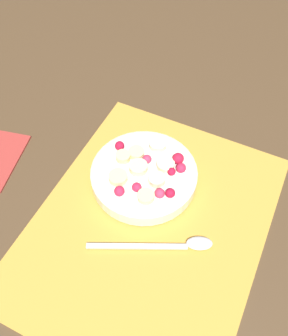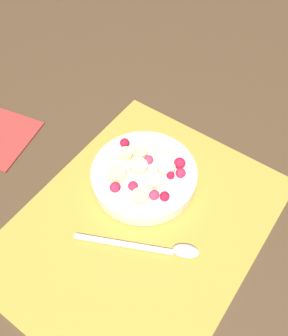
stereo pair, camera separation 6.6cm
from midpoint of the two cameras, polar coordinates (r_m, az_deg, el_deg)
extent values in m
plane|color=#4C3823|center=(0.64, 2.39, -8.87)|extent=(3.00, 3.00, 0.00)
cube|color=gold|center=(0.64, 2.40, -8.75)|extent=(0.48, 0.37, 0.01)
cylinder|color=silver|center=(0.67, 2.78, -1.34)|extent=(0.19, 0.19, 0.03)
torus|color=silver|center=(0.67, 2.81, -0.85)|extent=(0.19, 0.19, 0.01)
cylinder|color=white|center=(0.66, 2.83, -0.63)|extent=(0.17, 0.17, 0.00)
cylinder|color=beige|center=(0.62, 2.40, -4.54)|extent=(0.04, 0.04, 0.01)
cylinder|color=beige|center=(0.68, 2.12, 2.25)|extent=(0.04, 0.04, 0.01)
cylinder|color=beige|center=(0.66, 2.00, -0.02)|extent=(0.04, 0.04, 0.01)
cylinder|color=#F4EAB7|center=(0.64, 4.50, -2.21)|extent=(0.04, 0.04, 0.01)
cylinder|color=beige|center=(0.67, -0.02, 1.92)|extent=(0.03, 0.03, 0.01)
cylinder|color=#F4EAB7|center=(0.66, 6.23, -0.16)|extent=(0.05, 0.05, 0.01)
cylinder|color=beige|center=(0.65, -1.31, -1.08)|extent=(0.04, 0.04, 0.01)
cylinder|color=#F4EAB7|center=(0.69, 5.59, 3.06)|extent=(0.04, 0.04, 0.01)
sphere|color=#D12347|center=(0.63, -1.50, -3.16)|extent=(0.02, 0.02, 0.02)
sphere|color=#B21433|center=(0.65, 7.16, -1.43)|extent=(0.01, 0.01, 0.01)
sphere|color=red|center=(0.66, 8.56, 0.38)|extent=(0.02, 0.02, 0.02)
sphere|color=#DB3356|center=(0.66, 3.53, 1.08)|extent=(0.02, 0.02, 0.02)
sphere|color=#D12347|center=(0.63, 1.24, -2.95)|extent=(0.02, 0.02, 0.02)
sphere|color=#DB3356|center=(0.62, 4.56, -4.34)|extent=(0.02, 0.02, 0.02)
sphere|color=#D12347|center=(0.65, 8.48, -0.95)|extent=(0.02, 0.02, 0.02)
sphere|color=#B21433|center=(0.62, 6.18, -4.54)|extent=(0.02, 0.02, 0.02)
sphere|color=#B21433|center=(0.69, -0.26, 3.67)|extent=(0.02, 0.02, 0.02)
cube|color=silver|center=(0.62, -0.27, -11.65)|extent=(0.08, 0.15, 0.00)
ellipsoid|color=silver|center=(0.62, 9.26, -12.95)|extent=(0.04, 0.05, 0.01)
camera|label=1|loc=(0.03, -87.13, 3.92)|focal=40.00mm
camera|label=2|loc=(0.03, 92.87, -3.92)|focal=40.00mm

